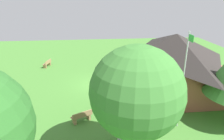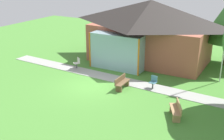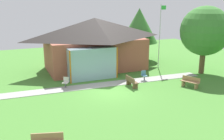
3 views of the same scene
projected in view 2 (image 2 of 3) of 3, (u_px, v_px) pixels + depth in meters
The scene contains 7 objects.
ground_plane at pixel (92, 86), 19.59m from camera, with size 44.00×44.00×0.00m, color #478433.
pavilion at pixel (149, 30), 23.92m from camera, with size 10.51×7.05×5.17m.
footpath at pixel (106, 77), 21.18m from camera, with size 18.32×1.30×0.03m, color #999993.
bench_mid_right at pixel (176, 110), 15.43m from camera, with size 1.06×1.54×0.84m.
bench_rear_near_path at pixel (122, 83), 19.05m from camera, with size 0.47×1.51×0.84m.
patio_chair_west at pixel (77, 63), 22.86m from camera, with size 0.61×0.61×0.86m.
patio_chair_lawn_spare at pixel (153, 82), 19.10m from camera, with size 0.46×0.46×0.86m.
Camera 2 is at (10.06, -15.03, 7.73)m, focal length 45.73 mm.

